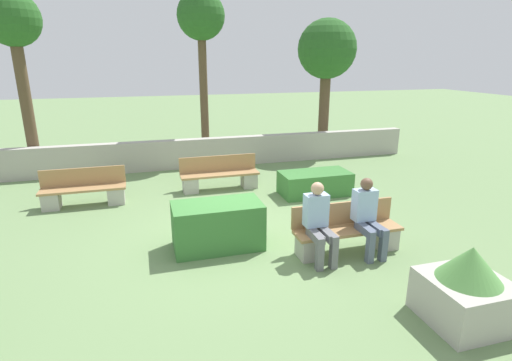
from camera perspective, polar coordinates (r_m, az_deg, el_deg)
ground_plane at (r=7.55m, az=-2.60°, el=-7.94°), size 60.00×60.00×0.00m
perimeter_wall at (r=12.24m, az=-8.33°, el=3.91°), size 13.87×0.30×0.87m
bench_front at (r=7.05m, az=12.84°, el=-7.44°), size 1.88×0.48×0.82m
bench_left_side at (r=9.76m, az=-23.37°, el=-1.52°), size 1.82×0.49×0.82m
bench_right_side at (r=10.12m, az=-5.19°, el=0.53°), size 1.97×0.49×0.82m
person_seated_man at (r=6.52m, az=8.95°, el=-5.49°), size 0.38×0.63×1.30m
person_seated_woman at (r=6.93m, az=15.66°, el=-4.59°), size 0.38×0.63×1.30m
hedge_block_near_left at (r=9.81m, az=8.40°, el=-0.37°), size 1.68×0.85×0.55m
hedge_block_near_right at (r=7.00m, az=-5.50°, el=-6.43°), size 1.53×0.80×0.81m
planter_corner_left at (r=5.75m, az=27.86°, el=-13.45°), size 0.96×0.96×1.02m
tree_leftmost at (r=12.53m, az=-31.32°, el=17.99°), size 1.40×1.40×4.85m
tree_center_left at (r=13.13m, az=-7.85°, el=21.49°), size 1.45×1.45×5.15m
tree_center_right at (r=14.12m, az=10.08°, el=17.64°), size 1.95×1.95×4.46m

